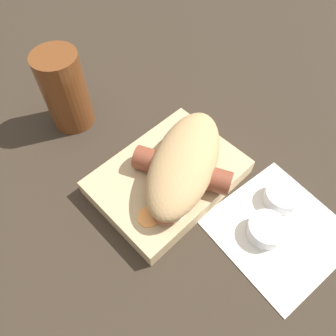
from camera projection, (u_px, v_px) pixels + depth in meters
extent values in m
plane|color=#33281E|center=(168.00, 182.00, 0.49)|extent=(3.00, 3.00, 0.00)
cube|color=tan|center=(168.00, 177.00, 0.48)|extent=(0.21, 0.15, 0.03)
ellipsoid|color=tan|center=(184.00, 162.00, 0.44)|extent=(0.20, 0.16, 0.05)
cylinder|color=brown|center=(182.00, 170.00, 0.45)|extent=(0.09, 0.14, 0.03)
sphere|color=brown|center=(165.00, 212.00, 0.41)|extent=(0.03, 0.03, 0.03)
sphere|color=brown|center=(197.00, 134.00, 0.48)|extent=(0.03, 0.03, 0.03)
cylinder|color=#F99E4C|center=(149.00, 217.00, 0.42)|extent=(0.04, 0.04, 0.00)
cylinder|color=orange|center=(165.00, 208.00, 0.43)|extent=(0.03, 0.03, 0.00)
torus|color=silver|center=(171.00, 209.00, 0.43)|extent=(0.04, 0.04, 0.00)
cube|color=white|center=(279.00, 230.00, 0.44)|extent=(0.18, 0.18, 0.00)
cylinder|color=silver|center=(266.00, 230.00, 0.43)|extent=(0.05, 0.05, 0.02)
cylinder|color=#4C662D|center=(265.00, 232.00, 0.44)|extent=(0.04, 0.04, 0.01)
cylinder|color=silver|center=(282.00, 197.00, 0.46)|extent=(0.05, 0.05, 0.02)
cylinder|color=#4C662D|center=(281.00, 199.00, 0.47)|extent=(0.04, 0.04, 0.01)
cylinder|color=brown|center=(65.00, 91.00, 0.51)|extent=(0.07, 0.07, 0.13)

